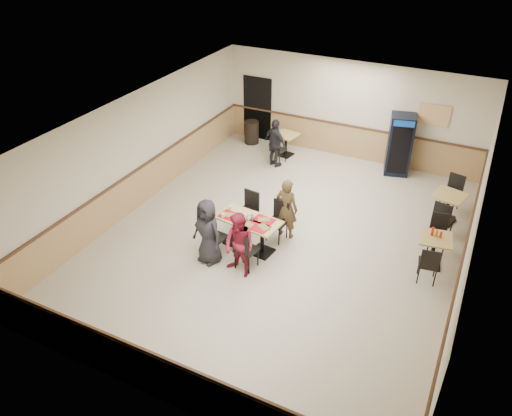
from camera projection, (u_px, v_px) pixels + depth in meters
The scene contains 20 objects.
ground at pixel (281, 239), 11.96m from camera, with size 10.00×10.00×0.00m, color beige.
room_shell at pixel (384, 187), 12.92m from camera, with size 10.00×10.00×10.00m.
main_table at pixel (249, 229), 11.40m from camera, with size 1.55×0.91×0.79m.
main_chairs at pixel (247, 229), 11.43m from camera, with size 1.50×1.87×1.00m.
diner_woman_left at pixel (208, 232), 10.85m from camera, with size 0.76×0.49×1.55m, color black.
diner_woman_right at pixel (239, 245), 10.47m from camera, with size 0.73×0.57×1.50m, color maroon.
diner_man_opposite at pixel (287, 208), 11.68m from camera, with size 0.56×0.37×1.53m, color brown.
lone_diner at pixel (275, 143), 14.79m from camera, with size 0.87×0.36×1.48m, color black.
tabletop_clutter at pixel (248, 220), 11.20m from camera, with size 1.31×0.69×0.12m.
side_table_near at pixel (434, 247), 10.87m from camera, with size 0.78×0.78×0.74m.
side_table_near_chair_south at pixel (429, 263), 10.43m from camera, with size 0.43×0.43×0.93m, color black, non-canonical shape.
side_table_near_chair_north at pixel (438, 234), 11.33m from camera, with size 0.43×0.43×0.93m, color black, non-canonical shape.
side_table_far at pixel (448, 204), 12.32m from camera, with size 0.89×0.89×0.78m.
side_table_far_chair_south at pixel (444, 217), 11.87m from camera, with size 0.45×0.45×0.98m, color black, non-canonical shape.
side_table_far_chair_north at pixel (451, 193), 12.81m from camera, with size 0.45×0.45×0.98m, color black, non-canonical shape.
condiment_caddy at pixel (436, 233), 10.74m from camera, with size 0.23×0.06×0.20m.
back_table at pixel (286, 141), 15.54m from camera, with size 0.77×0.77×0.71m.
back_table_chair_lone at pixel (278, 149), 15.12m from camera, with size 0.42×0.42×0.90m, color black, non-canonical shape.
pepsi_cooler at pixel (400, 145), 14.34m from camera, with size 0.82×0.82×1.79m.
trash_bin at pixel (252, 132), 16.38m from camera, with size 0.47×0.47×0.75m, color black.
Camera 1 is at (3.77, -8.99, 7.00)m, focal length 35.00 mm.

